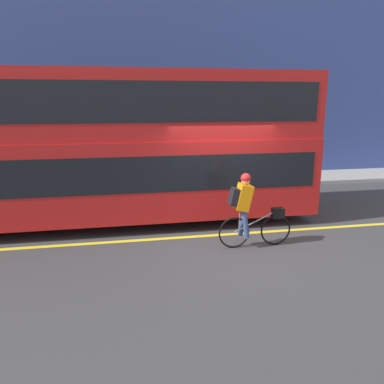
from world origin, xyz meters
name	(u,v)px	position (x,y,z in m)	size (l,w,h in m)	color
ground_plane	(228,238)	(0.00, 0.00, 0.00)	(80.00, 80.00, 0.00)	#38383A
road_center_line	(225,234)	(0.00, 0.25, 0.00)	(50.00, 0.14, 0.01)	yellow
sidewalk_curb	(185,182)	(0.00, 5.75, 0.07)	(60.00, 2.06, 0.13)	gray
building_facade	(180,63)	(0.00, 6.93, 4.43)	(60.00, 0.30, 8.86)	#33478C
bus	(96,142)	(-2.91, 1.81, 2.07)	(10.80, 2.61, 3.74)	black
cyclist_on_bike	(248,208)	(0.27, -0.55, 0.87)	(1.61, 0.32, 1.61)	black
trash_bin	(253,167)	(2.59, 5.65, 0.57)	(0.51, 0.51, 0.88)	#515156
street_sign_post	(223,145)	(1.41, 5.65, 1.46)	(0.36, 0.09, 2.35)	#59595B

